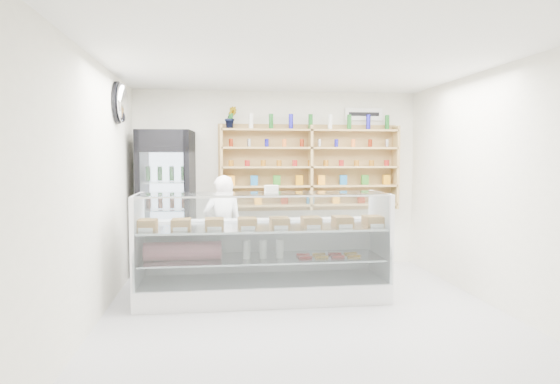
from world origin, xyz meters
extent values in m
plane|color=#B5B5BB|center=(0.00, 0.00, 0.00)|extent=(5.00, 5.00, 0.00)
plane|color=white|center=(0.00, 0.00, 2.80)|extent=(5.00, 5.00, 0.00)
plane|color=beige|center=(0.00, 2.50, 1.40)|extent=(4.50, 0.00, 4.50)
plane|color=beige|center=(0.00, -2.50, 1.40)|extent=(4.50, 0.00, 4.50)
plane|color=beige|center=(-2.25, 0.00, 1.40)|extent=(0.00, 5.00, 5.00)
plane|color=beige|center=(2.25, 0.00, 1.40)|extent=(0.00, 5.00, 5.00)
cube|color=white|center=(-0.42, 0.61, 0.13)|extent=(3.04, 0.86, 0.25)
cube|color=white|center=(-0.42, 1.01, 0.57)|extent=(3.04, 0.05, 0.64)
cube|color=silver|center=(-0.42, 0.61, 0.52)|extent=(2.92, 0.76, 0.02)
cube|color=silver|center=(-0.42, 0.61, 0.89)|extent=(2.98, 0.79, 0.02)
cube|color=silver|center=(-0.42, 0.19, 0.78)|extent=(2.98, 0.12, 1.06)
cube|color=silver|center=(-0.42, 0.56, 1.32)|extent=(2.98, 0.60, 0.01)
imported|color=white|center=(-0.89, 1.52, 0.75)|extent=(0.56, 0.38, 1.51)
cube|color=black|center=(-1.71, 2.14, 1.07)|extent=(0.83, 0.81, 2.15)
cube|color=#3A053C|center=(-1.69, 1.78, 1.99)|extent=(0.76, 0.09, 0.30)
cube|color=silver|center=(-1.68, 1.77, 0.98)|extent=(0.65, 0.06, 1.70)
cube|color=tan|center=(-0.90, 2.34, 1.59)|extent=(0.04, 0.28, 1.33)
cube|color=tan|center=(0.50, 2.34, 1.59)|extent=(0.04, 0.28, 1.33)
cube|color=tan|center=(1.90, 2.34, 1.59)|extent=(0.04, 0.28, 1.33)
cube|color=tan|center=(0.50, 2.34, 1.00)|extent=(2.80, 0.28, 0.03)
cube|color=tan|center=(0.50, 2.34, 1.30)|extent=(2.80, 0.28, 0.03)
cube|color=tan|center=(0.50, 2.34, 1.60)|extent=(2.80, 0.28, 0.03)
cube|color=tan|center=(0.50, 2.34, 1.90)|extent=(2.80, 0.28, 0.03)
cube|color=tan|center=(0.50, 2.34, 2.18)|extent=(2.80, 0.28, 0.03)
imported|color=#1E6626|center=(-0.75, 2.34, 2.36)|extent=(0.20, 0.17, 0.34)
ellipsoid|color=silver|center=(-2.17, 1.20, 2.45)|extent=(0.15, 0.50, 0.50)
cube|color=white|center=(1.40, 2.47, 2.45)|extent=(0.62, 0.03, 0.20)
camera|label=1|loc=(-0.98, -5.43, 1.76)|focal=32.00mm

